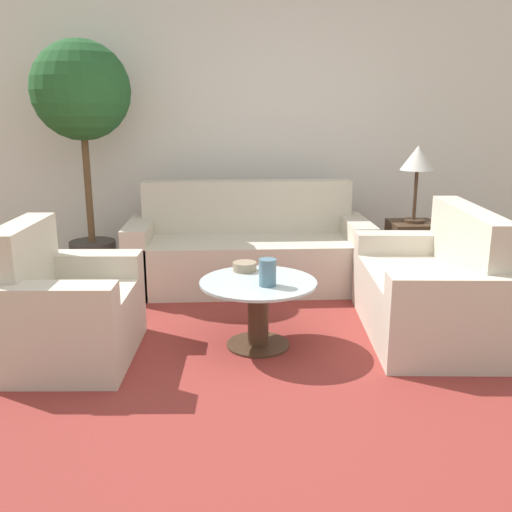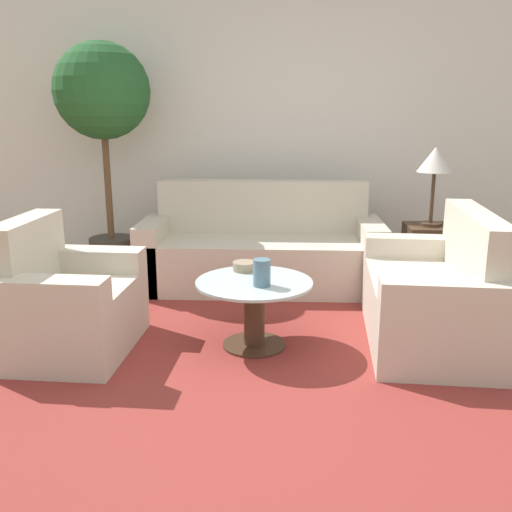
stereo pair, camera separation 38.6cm
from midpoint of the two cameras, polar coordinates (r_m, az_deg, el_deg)
name	(u,v)px [view 2 (the right image)]	position (r m, az deg, el deg)	size (l,w,h in m)	color
ground_plane	(270,403)	(3.14, 5.07, -14.55)	(14.00, 14.00, 0.00)	brown
wall_back	(278,132)	(5.66, 4.19, 12.30)	(10.00, 0.06, 2.60)	white
rug	(254,345)	(3.80, 2.76, -8.99)	(3.31, 3.56, 0.01)	maroon
sofa_main	(261,252)	(5.00, 2.76, 0.33)	(2.06, 0.78, 0.90)	beige
armchair	(64,307)	(3.79, -15.91, -4.97)	(0.77, 0.95, 0.86)	beige
loveseat	(437,299)	(4.04, 20.32, -4.12)	(0.84, 1.40, 0.88)	beige
coffee_table	(254,305)	(3.70, 2.82, -4.94)	(0.75, 0.75, 0.45)	#422D1E
side_table	(427,259)	(5.07, 18.89, -0.30)	(0.39, 0.39, 0.58)	#422D1E
table_lamp	(435,163)	(4.94, 19.66, 8.72)	(0.28, 0.28, 0.65)	#422D1E
potted_plant	(103,108)	(5.26, -13.00, 14.26)	(0.84, 0.84, 2.09)	#3D3833
vase	(262,273)	(3.53, 3.72, -1.72)	(0.11, 0.11, 0.17)	slate
bowl	(245,266)	(3.87, 1.70, -1.06)	(0.16, 0.16, 0.06)	gray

